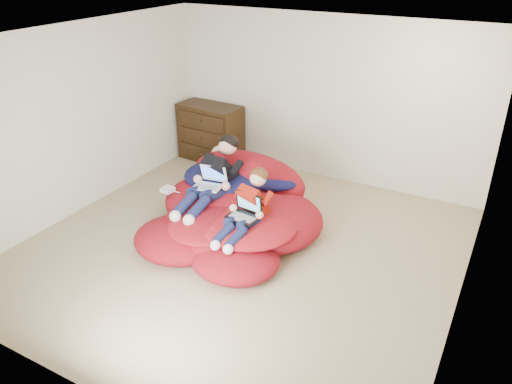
{
  "coord_description": "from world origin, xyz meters",
  "views": [
    {
      "loc": [
        2.65,
        -4.45,
        3.37
      ],
      "look_at": [
        0.08,
        0.22,
        0.7
      ],
      "focal_mm": 35.0,
      "sensor_mm": 36.0,
      "label": 1
    }
  ],
  "objects_px": {
    "beanbag_pile": "(234,210)",
    "laptop_white": "(210,181)",
    "younger_boy": "(248,205)",
    "older_boy": "(215,174)",
    "dresser": "(210,133)",
    "laptop_black": "(246,211)"
  },
  "relations": [
    {
      "from": "younger_boy",
      "to": "laptop_black",
      "type": "bearing_deg",
      "value": -90.0
    },
    {
      "from": "dresser",
      "to": "younger_boy",
      "type": "distance_m",
      "value": 2.95
    },
    {
      "from": "dresser",
      "to": "laptop_black",
      "type": "relative_size",
      "value": 2.84
    },
    {
      "from": "younger_boy",
      "to": "laptop_white",
      "type": "height_order",
      "value": "younger_boy"
    },
    {
      "from": "younger_boy",
      "to": "beanbag_pile",
      "type": "bearing_deg",
      "value": 139.28
    },
    {
      "from": "beanbag_pile",
      "to": "dresser",
      "type": "bearing_deg",
      "value": 130.57
    },
    {
      "from": "older_boy",
      "to": "laptop_black",
      "type": "relative_size",
      "value": 3.34
    },
    {
      "from": "older_boy",
      "to": "younger_boy",
      "type": "height_order",
      "value": "older_boy"
    },
    {
      "from": "dresser",
      "to": "laptop_black",
      "type": "bearing_deg",
      "value": -48.6
    },
    {
      "from": "older_boy",
      "to": "laptop_white",
      "type": "distance_m",
      "value": 0.13
    },
    {
      "from": "older_boy",
      "to": "laptop_white",
      "type": "relative_size",
      "value": 3.4
    },
    {
      "from": "laptop_white",
      "to": "beanbag_pile",
      "type": "bearing_deg",
      "value": 14.88
    },
    {
      "from": "dresser",
      "to": "older_boy",
      "type": "bearing_deg",
      "value": -54.75
    },
    {
      "from": "beanbag_pile",
      "to": "older_boy",
      "type": "bearing_deg",
      "value": 173.45
    },
    {
      "from": "older_boy",
      "to": "laptop_black",
      "type": "bearing_deg",
      "value": -32.69
    },
    {
      "from": "younger_boy",
      "to": "older_boy",
      "type": "bearing_deg",
      "value": 151.03
    },
    {
      "from": "laptop_black",
      "to": "older_boy",
      "type": "bearing_deg",
      "value": 147.31
    },
    {
      "from": "laptop_white",
      "to": "laptop_black",
      "type": "bearing_deg",
      "value": -25.87
    },
    {
      "from": "beanbag_pile",
      "to": "older_boy",
      "type": "xyz_separation_m",
      "value": [
        -0.3,
        0.03,
        0.44
      ]
    },
    {
      "from": "beanbag_pile",
      "to": "laptop_white",
      "type": "bearing_deg",
      "value": -165.12
    },
    {
      "from": "older_boy",
      "to": "laptop_white",
      "type": "height_order",
      "value": "older_boy"
    },
    {
      "from": "older_boy",
      "to": "laptop_black",
      "type": "height_order",
      "value": "older_boy"
    }
  ]
}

